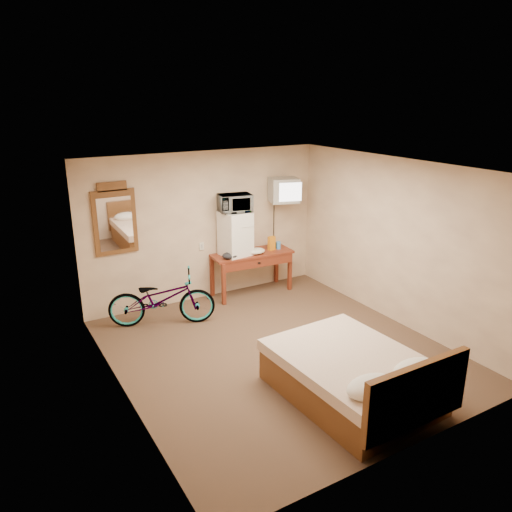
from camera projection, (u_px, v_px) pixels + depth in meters
name	position (u px, v px, depth m)	size (l,w,h in m)	color
room	(280.00, 266.00, 6.45)	(4.60, 4.64, 2.50)	#433221
desk	(253.00, 259.00, 8.64)	(1.46, 0.65, 0.75)	maroon
mini_fridge	(235.00, 234.00, 8.39)	(0.51, 0.49, 0.75)	white
microwave	(235.00, 203.00, 8.23)	(0.53, 0.36, 0.29)	white
snack_bag	(272.00, 243.00, 8.72)	(0.12, 0.07, 0.25)	orange
blue_cup	(278.00, 245.00, 8.81)	(0.08, 0.08, 0.13)	#4492E8
cloth_cream	(256.00, 251.00, 8.54)	(0.32, 0.24, 0.10)	white
cloth_dark_a	(231.00, 255.00, 8.30)	(0.29, 0.22, 0.11)	black
cloth_dark_b	(275.00, 244.00, 8.95)	(0.17, 0.14, 0.08)	black
crt_television	(284.00, 190.00, 8.61)	(0.57, 0.64, 0.42)	black
wall_mirror	(115.00, 220.00, 7.50)	(0.65, 0.04, 1.11)	brown
bicycle	(162.00, 299.00, 7.53)	(0.56, 1.60, 0.84)	black
bed	(356.00, 376.00, 5.69)	(1.46, 1.95, 0.90)	brown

